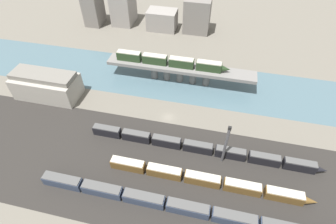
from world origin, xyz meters
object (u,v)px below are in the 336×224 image
object	(u,v)px
train_on_bridge	(171,61)
train_yard_near	(193,209)
train_yard_mid	(207,180)
signal_tower	(226,145)
warehouse_building	(47,85)
train_yard_far	(201,148)

from	to	relation	value
train_on_bridge	train_yard_near	size ratio (longest dim) A/B	0.52
train_yard_mid	signal_tower	size ratio (longest dim) A/B	3.77
warehouse_building	train_yard_far	bearing A→B (deg)	-12.96
warehouse_building	train_on_bridge	bearing A→B (deg)	24.59
train_yard_far	warehouse_building	size ratio (longest dim) A/B	3.05
train_on_bridge	train_yard_far	size ratio (longest dim) A/B	0.62
train_yard_mid	train_yard_far	distance (m)	12.37
train_on_bridge	signal_tower	bearing A→B (deg)	-56.36
train_yard_far	train_on_bridge	bearing A→B (deg)	116.73
train_yard_near	train_yard_far	xyz separation A→B (m)	(-0.79, 22.03, 0.05)
train_on_bridge	train_yard_far	distance (m)	42.21
train_on_bridge	train_yard_far	xyz separation A→B (m)	(18.66, -37.05, -7.82)
train_yard_mid	signal_tower	xyz separation A→B (m)	(4.07, 9.70, 6.54)
train_on_bridge	warehouse_building	world-z (taller)	train_on_bridge
train_yard_mid	warehouse_building	world-z (taller)	warehouse_building
train_yard_far	signal_tower	size ratio (longest dim) A/B	4.74
train_yard_far	train_yard_mid	bearing A→B (deg)	-74.12
warehouse_building	signal_tower	size ratio (longest dim) A/B	1.56
train_yard_mid	warehouse_building	distance (m)	74.85
train_yard_far	warehouse_building	bearing A→B (deg)	167.04
train_yard_near	train_yard_far	size ratio (longest dim) A/B	1.19
train_yard_far	warehouse_building	world-z (taller)	warehouse_building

